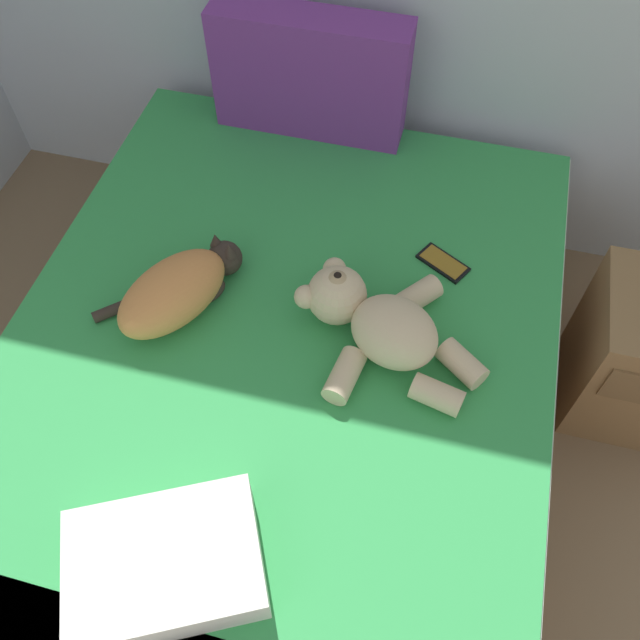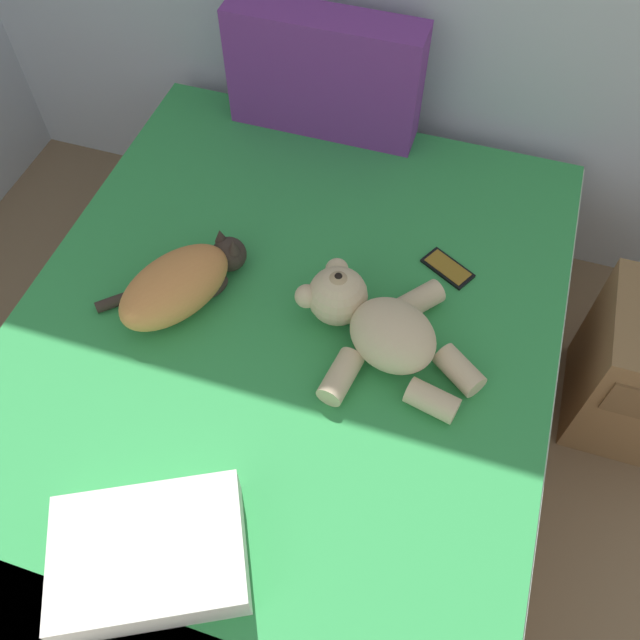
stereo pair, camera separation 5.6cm
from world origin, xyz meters
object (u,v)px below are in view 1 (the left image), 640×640
at_px(cat, 178,289).
at_px(throw_pillow, 166,564).
at_px(patterned_cushion, 310,75).
at_px(bed, 279,401).
at_px(cell_phone, 443,263).
at_px(teddy_bear, 377,323).

height_order(cat, throw_pillow, cat).
bearing_deg(patterned_cushion, bed, -81.27).
distance_m(cell_phone, throw_pillow, 1.10).
relative_size(teddy_bear, cell_phone, 3.26).
bearing_deg(throw_pillow, cell_phone, 66.03).
height_order(patterned_cushion, cell_phone, patterned_cushion).
distance_m(patterned_cushion, cell_phone, 0.75).
bearing_deg(cat, bed, -17.11).
distance_m(patterned_cushion, cat, 0.85).
bearing_deg(teddy_bear, throw_pillow, -113.70).
height_order(patterned_cushion, throw_pillow, patterned_cushion).
distance_m(bed, teddy_bear, 0.44).
distance_m(cat, teddy_bear, 0.54).
distance_m(cat, throw_pillow, 0.72).
bearing_deg(cat, cell_phone, 25.67).
distance_m(teddy_bear, cell_phone, 0.34).
bearing_deg(throw_pillow, teddy_bear, 66.30).
height_order(bed, teddy_bear, teddy_bear).
xyz_separation_m(patterned_cushion, teddy_bear, (0.39, -0.80, -0.13)).
height_order(bed, throw_pillow, throw_pillow).
relative_size(bed, teddy_bear, 3.79).
bearing_deg(patterned_cushion, cell_phone, -43.22).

